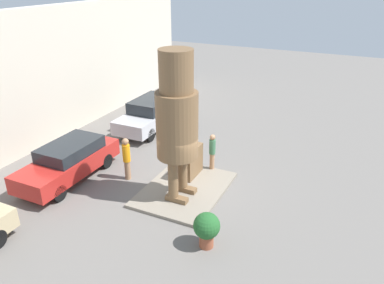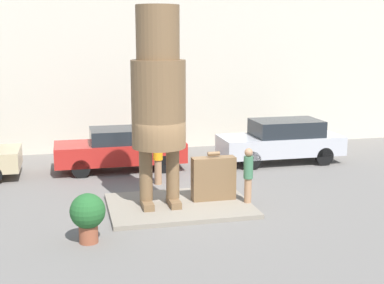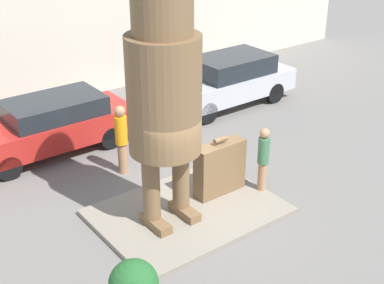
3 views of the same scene
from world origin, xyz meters
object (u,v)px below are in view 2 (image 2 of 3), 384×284
giant_suitcase (213,178)px  parked_car_silver (282,140)px  tourist (248,173)px  statue_figure (158,91)px  worker_hivis (158,154)px  parked_car_red (122,148)px  planter_pot (88,214)px

giant_suitcase → parked_car_silver: bearing=47.7°
tourist → statue_figure: bearing=172.2°
statue_figure → tourist: size_ratio=3.46×
worker_hivis → giant_suitcase: bearing=-62.7°
parked_car_red → worker_hivis: size_ratio=2.53×
parked_car_red → worker_hivis: 2.37m
parked_car_red → worker_hivis: (0.94, -2.17, 0.19)m
tourist → planter_pot: tourist is taller
parked_car_red → parked_car_silver: 6.05m
parked_car_silver → planter_pot: size_ratio=3.89×
parked_car_silver → tourist: bearing=57.8°
planter_pot → worker_hivis: worker_hivis is taller
parked_car_silver → planter_pot: bearing=40.7°
parked_car_red → parked_car_silver: size_ratio=1.00×
parked_car_red → planter_pot: parked_car_red is taller
planter_pot → parked_car_red: bearing=77.4°
giant_suitcase → planter_pot: 4.26m
parked_car_silver → worker_hivis: 5.46m
parked_car_red → planter_pot: bearing=77.4°
parked_car_silver → worker_hivis: (-5.11, -1.93, 0.13)m
planter_pot → worker_hivis: bearing=61.8°
tourist → worker_hivis: (-2.08, 2.86, 0.01)m
statue_figure → giant_suitcase: bearing=6.1°
statue_figure → parked_car_red: 5.34m
giant_suitcase → tourist: tourist is taller
giant_suitcase → planter_pot: size_ratio=1.19×
giant_suitcase → worker_hivis: 2.66m
planter_pot → statue_figure: bearing=44.7°
statue_figure → planter_pot: size_ratio=4.57×
planter_pot → parked_car_silver: bearing=40.7°
tourist → parked_car_red: (-3.03, 5.03, -0.18)m
statue_figure → parked_car_silver: (5.50, 4.45, -2.44)m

